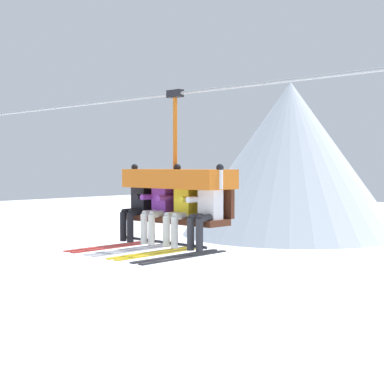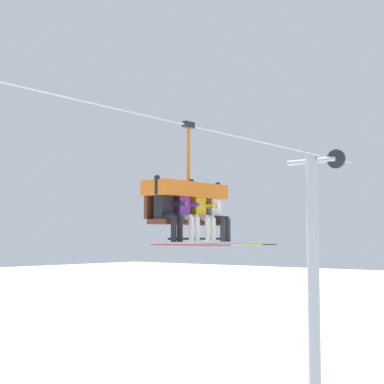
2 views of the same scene
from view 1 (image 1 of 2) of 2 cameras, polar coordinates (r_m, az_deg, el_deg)
mountain_peak_west at (r=61.56m, az=9.49°, el=3.22°), size 22.30×22.30×15.69m
lift_cable at (r=10.68m, az=-8.23°, el=8.66°), size 18.86×0.05×0.05m
chairlift_chair at (r=9.41m, az=-1.32°, el=0.46°), size 1.95×0.74×2.41m
skier_black at (r=9.83m, az=-5.40°, el=-1.07°), size 0.48×1.70×1.34m
skier_purple at (r=9.45m, az=-3.37°, el=-1.34°), size 0.46×1.70×1.23m
skier_yellow at (r=9.09m, az=-1.14°, el=-1.36°), size 0.48×1.70×1.34m
skier_white at (r=8.74m, az=1.29°, el=-1.53°), size 0.48×1.70×1.34m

